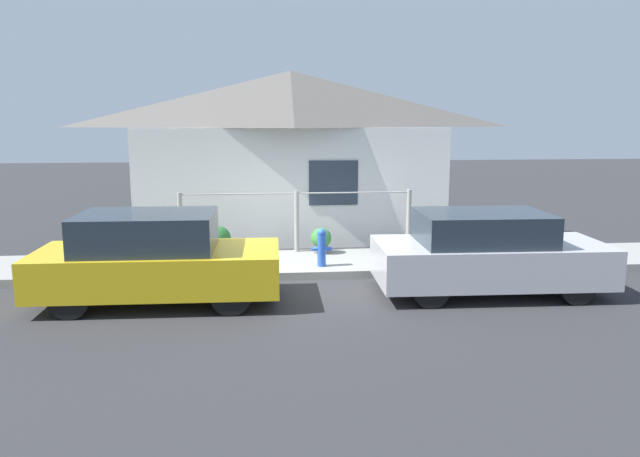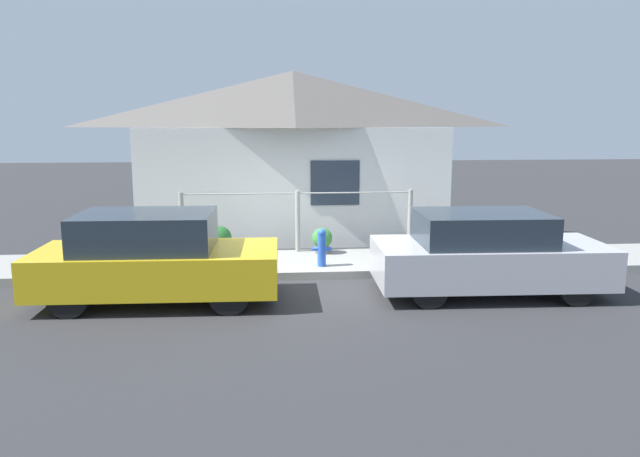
# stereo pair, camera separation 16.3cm
# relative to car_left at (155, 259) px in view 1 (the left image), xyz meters

# --- Properties ---
(ground_plane) EXTENTS (60.00, 60.00, 0.00)m
(ground_plane) POSITION_rel_car_left_xyz_m (2.45, 1.16, -0.72)
(ground_plane) COLOR #2D2D30
(sidewalk) EXTENTS (24.00, 1.97, 0.14)m
(sidewalk) POSITION_rel_car_left_xyz_m (2.45, 2.14, -0.65)
(sidewalk) COLOR gray
(sidewalk) RESTS_ON ground_plane
(house) EXTENTS (7.50, 2.23, 4.00)m
(house) POSITION_rel_car_left_xyz_m (2.45, 4.90, 2.43)
(house) COLOR white
(house) RESTS_ON ground_plane
(fence) EXTENTS (4.90, 0.10, 1.29)m
(fence) POSITION_rel_car_left_xyz_m (2.45, 2.98, 0.12)
(fence) COLOR #999993
(fence) RESTS_ON sidewalk
(car_left) EXTENTS (3.88, 1.78, 1.46)m
(car_left) POSITION_rel_car_left_xyz_m (0.00, 0.00, 0.00)
(car_left) COLOR gold
(car_left) RESTS_ON ground_plane
(car_right) EXTENTS (3.86, 1.81, 1.39)m
(car_right) POSITION_rel_car_left_xyz_m (5.48, 0.00, -0.03)
(car_right) COLOR #B7B7BC
(car_right) RESTS_ON ground_plane
(fire_hydrant) EXTENTS (0.38, 0.17, 0.73)m
(fire_hydrant) POSITION_rel_car_left_xyz_m (2.84, 1.61, -0.20)
(fire_hydrant) COLOR blue
(fire_hydrant) RESTS_ON sidewalk
(potted_plant_near_hydrant) EXTENTS (0.42, 0.42, 0.54)m
(potted_plant_near_hydrant) POSITION_rel_car_left_xyz_m (2.94, 2.74, -0.29)
(potted_plant_near_hydrant) COLOR slate
(potted_plant_near_hydrant) RESTS_ON sidewalk
(potted_plant_by_fence) EXTENTS (0.50, 0.50, 0.63)m
(potted_plant_by_fence) POSITION_rel_car_left_xyz_m (0.83, 2.63, -0.23)
(potted_plant_by_fence) COLOR #9E5638
(potted_plant_by_fence) RESTS_ON sidewalk
(potted_plant_corner) EXTENTS (0.42, 0.42, 0.56)m
(potted_plant_corner) POSITION_rel_car_left_xyz_m (5.03, 2.27, -0.26)
(potted_plant_corner) COLOR #9E5638
(potted_plant_corner) RESTS_ON sidewalk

